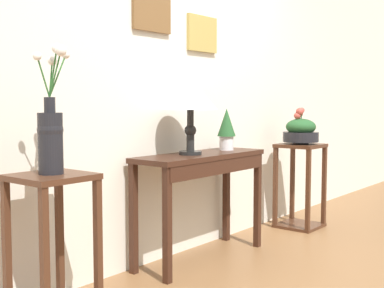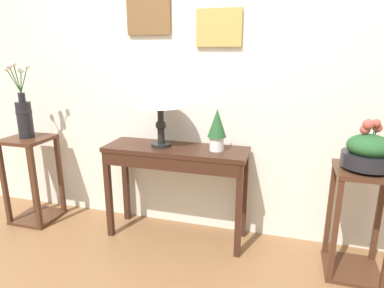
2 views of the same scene
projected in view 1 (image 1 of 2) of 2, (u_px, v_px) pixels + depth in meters
back_wall_with_art at (182, 67)px, 3.86m from camera, size 9.00×0.13×2.80m
console_table at (203, 171)px, 3.65m from camera, size 1.12×0.36×0.77m
table_lamp at (190, 97)px, 3.53m from camera, size 0.38×0.38×0.53m
potted_plant_on_console at (227, 127)px, 3.89m from camera, size 0.14×0.14×0.32m
pedestal_stand_left at (53, 249)px, 2.61m from camera, size 0.37×0.37×0.77m
flower_vase_tall_left at (51, 132)px, 2.56m from camera, size 0.23×0.19×0.65m
pedestal_stand_right at (300, 186)px, 4.64m from camera, size 0.37×0.37×0.76m
planter_bowl_wide_right at (301, 131)px, 4.60m from camera, size 0.32×0.32×0.33m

